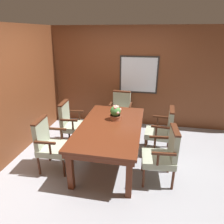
# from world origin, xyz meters

# --- Properties ---
(ground_plane) EXTENTS (14.00, 14.00, 0.00)m
(ground_plane) POSITION_xyz_m (0.00, 0.00, 0.00)
(ground_plane) COLOR #93969E
(wall_back) EXTENTS (7.20, 0.08, 2.45)m
(wall_back) POSITION_xyz_m (0.00, 1.87, 1.23)
(wall_back) COLOR brown
(wall_back) RESTS_ON ground_plane
(wall_left) EXTENTS (0.06, 7.20, 2.45)m
(wall_left) POSITION_xyz_m (-1.76, 0.00, 1.23)
(wall_left) COLOR brown
(wall_left) RESTS_ON ground_plane
(dining_table) EXTENTS (1.11, 1.96, 0.72)m
(dining_table) POSITION_xyz_m (0.10, 0.11, 0.64)
(dining_table) COLOR #562614
(dining_table) RESTS_ON ground_plane
(chair_left_near) EXTENTS (0.53, 0.54, 0.95)m
(chair_left_near) POSITION_xyz_m (-0.87, -0.35, 0.51)
(chair_left_near) COLOR #472314
(chair_left_near) RESTS_ON ground_plane
(chair_left_far) EXTENTS (0.54, 0.55, 0.95)m
(chair_left_far) POSITION_xyz_m (-0.84, 0.54, 0.51)
(chair_left_far) COLOR #472314
(chair_left_far) RESTS_ON ground_plane
(chair_right_near) EXTENTS (0.55, 0.55, 0.95)m
(chair_right_near) POSITION_xyz_m (1.04, -0.30, 0.51)
(chair_right_near) COLOR #472314
(chair_right_near) RESTS_ON ground_plane
(chair_right_far) EXTENTS (0.54, 0.55, 0.95)m
(chair_right_far) POSITION_xyz_m (1.06, 0.57, 0.51)
(chair_right_far) COLOR #472314
(chair_right_far) RESTS_ON ground_plane
(chair_head_far) EXTENTS (0.53, 0.52, 0.95)m
(chair_head_far) POSITION_xyz_m (0.09, 1.46, 0.51)
(chair_head_far) COLOR #472314
(chair_head_far) RESTS_ON ground_plane
(potted_plant) EXTENTS (0.22, 0.21, 0.29)m
(potted_plant) POSITION_xyz_m (0.15, 0.38, 0.86)
(potted_plant) COLOR #9E5638
(potted_plant) RESTS_ON dining_table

